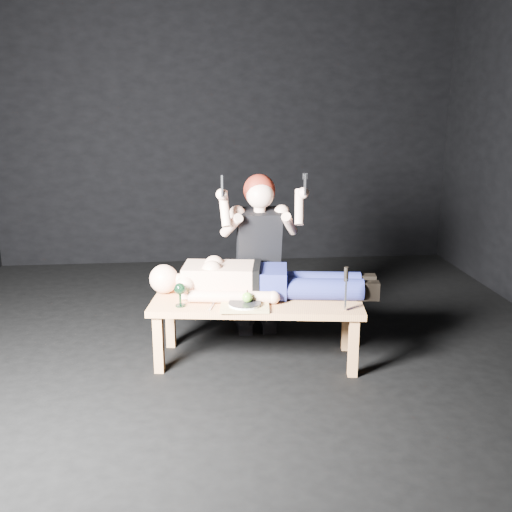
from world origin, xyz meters
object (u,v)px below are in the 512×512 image
object	(u,v)px
table	(257,330)
lying_man	(264,277)
kneeling_woman	(258,254)
carving_knife	(346,289)
serving_tray	(245,306)
goblet	(180,295)

from	to	relation	value
table	lying_man	size ratio (longest dim) A/B	1.00
kneeling_woman	carving_knife	bearing A→B (deg)	-57.26
serving_tray	carving_knife	bearing A→B (deg)	-9.86
serving_tray	lying_man	bearing A→B (deg)	59.29
lying_man	kneeling_woman	xyz separation A→B (m)	(-0.01, 0.37, 0.07)
table	kneeling_woman	bearing A→B (deg)	91.64
goblet	lying_man	bearing A→B (deg)	17.74
kneeling_woman	carving_knife	world-z (taller)	kneeling_woman
serving_tray	kneeling_woman	bearing A→B (deg)	76.62
lying_man	carving_knife	size ratio (longest dim) A/B	4.88
lying_man	serving_tray	distance (m)	0.33
table	kneeling_woman	world-z (taller)	kneeling_woman
serving_tray	carving_knife	world-z (taller)	carving_knife
table	lying_man	xyz separation A→B (m)	(0.06, 0.11, 0.36)
lying_man	kneeling_woman	world-z (taller)	kneeling_woman
goblet	serving_tray	bearing A→B (deg)	-10.03
serving_tray	goblet	size ratio (longest dim) A/B	1.99
lying_man	carving_knife	world-z (taller)	carving_knife
goblet	table	bearing A→B (deg)	8.55
kneeling_woman	table	bearing A→B (deg)	-97.73
table	goblet	distance (m)	0.61
lying_man	goblet	world-z (taller)	lying_man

